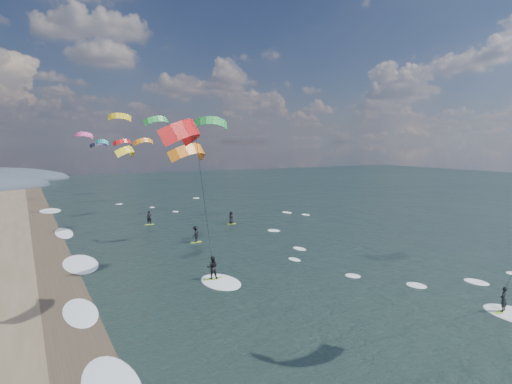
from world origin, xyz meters
TOP-DOWN VIEW (x-y plane):
  - ground at (0.00, 0.00)m, footprint 260.00×260.00m
  - wet_sand_strip at (-12.00, 10.00)m, footprint 3.00×240.00m
  - kitesurfer_near_b at (-4.37, 12.59)m, footprint 6.88×9.32m
  - far_kitesurfers at (2.92, 33.08)m, footprint 10.19×12.55m
  - bg_kite_field at (0.65, 54.15)m, footprint 12.47×71.09m
  - shoreline_surf at (-10.80, 14.75)m, footprint 2.40×79.40m

SIDE VIEW (x-z plane):
  - ground at x=0.00m, z-range 0.00..0.00m
  - shoreline_surf at x=-10.80m, z-range -0.06..0.06m
  - wet_sand_strip at x=-12.00m, z-range 0.00..0.01m
  - far_kitesurfers at x=2.92m, z-range -0.03..1.71m
  - kitesurfer_near_b at x=-4.37m, z-range 1.63..13.81m
  - bg_kite_field at x=0.65m, z-range 8.27..13.94m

